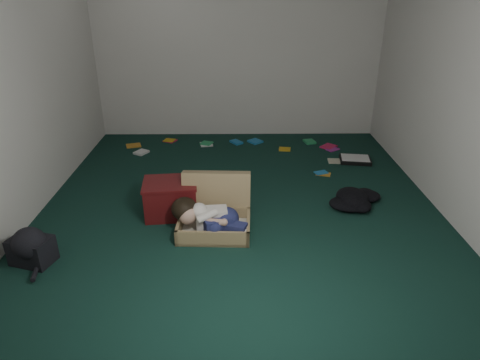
{
  "coord_description": "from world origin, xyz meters",
  "views": [
    {
      "loc": [
        -0.04,
        -3.89,
        2.09
      ],
      "look_at": [
        0.0,
        -0.15,
        0.35
      ],
      "focal_mm": 32.0,
      "sensor_mm": 36.0,
      "label": 1
    }
  ],
  "objects": [
    {
      "name": "person",
      "position": [
        -0.29,
        -0.58,
        0.18
      ],
      "size": [
        0.7,
        0.36,
        0.3
      ],
      "rotation": [
        0.0,
        0.0,
        -0.04
      ],
      "color": "white",
      "rests_on": "suitcase"
    },
    {
      "name": "backpack",
      "position": [
        -1.7,
        -0.97,
        0.12
      ],
      "size": [
        0.48,
        0.43,
        0.24
      ],
      "primitive_type": null,
      "rotation": [
        0.0,
        0.0,
        -0.29
      ],
      "color": "black",
      "rests_on": "floor"
    },
    {
      "name": "clothing_pile",
      "position": [
        1.21,
        -0.02,
        0.08
      ],
      "size": [
        0.53,
        0.46,
        0.15
      ],
      "primitive_type": null,
      "rotation": [
        0.0,
        0.0,
        0.16
      ],
      "color": "black",
      "rests_on": "floor"
    },
    {
      "name": "wall_left",
      "position": [
        -2.0,
        0.0,
        1.3
      ],
      "size": [
        0.0,
        4.5,
        4.5
      ],
      "primitive_type": "plane",
      "rotation": [
        1.57,
        0.0,
        1.57
      ],
      "color": "silver",
      "rests_on": "ground"
    },
    {
      "name": "floor",
      "position": [
        0.0,
        0.0,
        0.0
      ],
      "size": [
        4.5,
        4.5,
        0.0
      ],
      "primitive_type": "plane",
      "color": "#102E25",
      "rests_on": "ground"
    },
    {
      "name": "maroon_bin",
      "position": [
        -0.67,
        -0.19,
        0.18
      ],
      "size": [
        0.55,
        0.45,
        0.35
      ],
      "rotation": [
        0.0,
        0.0,
        0.1
      ],
      "color": "#551112",
      "rests_on": "floor"
    },
    {
      "name": "paper_tray",
      "position": [
        1.49,
        1.15,
        0.03
      ],
      "size": [
        0.42,
        0.34,
        0.05
      ],
      "rotation": [
        0.0,
        0.0,
        -0.15
      ],
      "color": "black",
      "rests_on": "floor"
    },
    {
      "name": "wall_back",
      "position": [
        0.0,
        2.25,
        1.3
      ],
      "size": [
        4.5,
        0.0,
        4.5
      ],
      "primitive_type": "plane",
      "rotation": [
        1.57,
        0.0,
        0.0
      ],
      "color": "silver",
      "rests_on": "ground"
    },
    {
      "name": "wall_front",
      "position": [
        0.0,
        -2.25,
        1.3
      ],
      "size": [
        4.5,
        0.0,
        4.5
      ],
      "primitive_type": "plane",
      "rotation": [
        -1.57,
        0.0,
        0.0
      ],
      "color": "silver",
      "rests_on": "ground"
    },
    {
      "name": "book_scatter",
      "position": [
        0.2,
        1.6,
        0.01
      ],
      "size": [
        2.96,
        1.41,
        0.02
      ],
      "color": "orange",
      "rests_on": "floor"
    },
    {
      "name": "wall_right",
      "position": [
        2.0,
        0.0,
        1.3
      ],
      "size": [
        0.0,
        4.5,
        4.5
      ],
      "primitive_type": "plane",
      "rotation": [
        1.57,
        0.0,
        -1.57
      ],
      "color": "silver",
      "rests_on": "ground"
    },
    {
      "name": "suitcase",
      "position": [
        -0.23,
        -0.42,
        0.14
      ],
      "size": [
        0.67,
        0.66,
        0.48
      ],
      "rotation": [
        0.0,
        0.0,
        -0.04
      ],
      "color": "#9E8457",
      "rests_on": "floor"
    }
  ]
}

